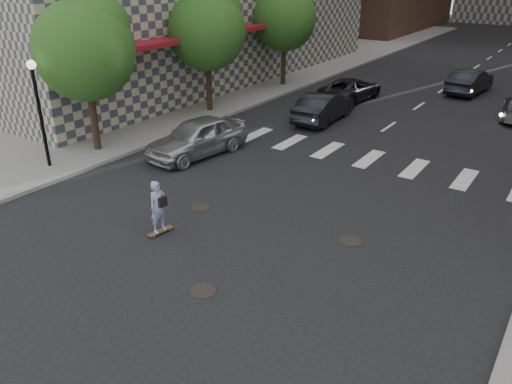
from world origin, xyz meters
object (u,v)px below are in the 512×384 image
(skateboarder, at_px, (158,207))
(tree_a, at_px, (87,45))
(tree_b, at_px, (209,27))
(silver_sedan, at_px, (197,137))
(lamppost, at_px, (37,99))
(tree_c, at_px, (286,15))
(traffic_car_e, at_px, (470,81))
(traffic_car_c, at_px, (351,89))
(traffic_car_a, at_px, (323,107))

(skateboarder, bearing_deg, tree_a, 159.45)
(tree_b, xyz_separation_m, silver_sedan, (3.95, -5.92, -3.82))
(lamppost, bearing_deg, skateboarder, -10.34)
(tree_b, distance_m, silver_sedan, 8.08)
(tree_c, bearing_deg, traffic_car_e, 23.71)
(silver_sedan, relative_size, traffic_car_e, 1.02)
(lamppost, xyz_separation_m, tree_b, (0.05, 10.64, 1.71))
(tree_b, xyz_separation_m, tree_c, (0.00, 8.00, 0.00))
(traffic_car_c, bearing_deg, silver_sedan, 87.48)
(tree_a, bearing_deg, skateboarder, -27.96)
(tree_a, relative_size, traffic_car_e, 1.39)
(tree_c, bearing_deg, tree_b, -90.00)
(lamppost, height_order, traffic_car_e, lamppost)
(tree_a, height_order, traffic_car_c, tree_a)
(skateboarder, distance_m, traffic_car_a, 13.97)
(skateboarder, bearing_deg, tree_b, 129.67)
(tree_a, relative_size, skateboarder, 3.72)
(lamppost, bearing_deg, tree_b, 89.75)
(silver_sedan, bearing_deg, lamppost, -122.36)
(traffic_car_a, bearing_deg, silver_sedan, 71.70)
(lamppost, distance_m, skateboarder, 8.02)
(tree_a, distance_m, traffic_car_e, 23.93)
(traffic_car_c, bearing_deg, skateboarder, 100.60)
(tree_c, relative_size, traffic_car_a, 1.41)
(skateboarder, distance_m, traffic_car_c, 19.02)
(tree_c, xyz_separation_m, skateboarder, (7.59, -20.03, -3.72))
(tree_b, distance_m, traffic_car_c, 9.61)
(traffic_car_c, bearing_deg, tree_a, 74.00)
(traffic_car_e, bearing_deg, traffic_car_c, 52.11)
(traffic_car_a, xyz_separation_m, traffic_car_c, (-0.68, 5.00, -0.08))
(lamppost, distance_m, silver_sedan, 6.53)
(traffic_car_e, bearing_deg, traffic_car_a, 71.08)
(traffic_car_c, xyz_separation_m, traffic_car_e, (5.63, 6.00, 0.10))
(tree_c, xyz_separation_m, traffic_car_e, (11.07, 4.86, -3.86))
(lamppost, distance_m, tree_a, 3.14)
(skateboarder, height_order, traffic_car_a, skateboarder)
(silver_sedan, bearing_deg, traffic_car_a, 82.35)
(tree_a, distance_m, skateboarder, 9.36)
(skateboarder, xyz_separation_m, silver_sedan, (-3.64, 6.11, -0.10))
(tree_a, bearing_deg, lamppost, -90.99)
(silver_sedan, distance_m, traffic_car_a, 8.08)
(traffic_car_a, xyz_separation_m, traffic_car_e, (4.95, 11.00, 0.01))
(tree_c, height_order, traffic_car_e, tree_c)
(tree_a, height_order, skateboarder, tree_a)
(traffic_car_e, bearing_deg, tree_b, 54.58)
(lamppost, bearing_deg, silver_sedan, 49.70)
(tree_c, relative_size, traffic_car_c, 1.34)
(tree_a, relative_size, tree_c, 1.00)
(lamppost, bearing_deg, tree_a, 89.01)
(silver_sedan, distance_m, traffic_car_c, 12.87)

